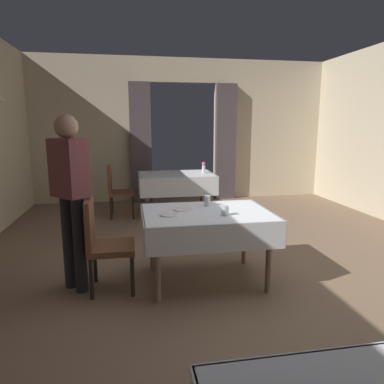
{
  "coord_description": "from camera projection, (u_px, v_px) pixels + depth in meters",
  "views": [
    {
      "loc": [
        -1.15,
        -3.39,
        1.63
      ],
      "look_at": [
        -0.45,
        0.55,
        0.85
      ],
      "focal_mm": 32.64,
      "sensor_mm": 36.0,
      "label": 1
    }
  ],
  "objects": [
    {
      "name": "wall_back",
      "position": [
        183.0,
        130.0,
        7.53
      ],
      "size": [
        6.4,
        0.27,
        3.0
      ],
      "color": "beige",
      "rests_on": "ground"
    },
    {
      "name": "dining_table_mid",
      "position": [
        206.0,
        220.0,
        3.59
      ],
      "size": [
        1.32,
        0.98,
        0.75
      ],
      "color": "#7A604C",
      "rests_on": "ground"
    },
    {
      "name": "chair_mid_left",
      "position": [
        103.0,
        240.0,
        3.41
      ],
      "size": [
        0.44,
        0.44,
        0.93
      ],
      "color": "black",
      "rests_on": "ground"
    },
    {
      "name": "glass_mid_b",
      "position": [
        225.0,
        211.0,
        3.42
      ],
      "size": [
        0.07,
        0.07,
        0.09
      ],
      "primitive_type": "cylinder",
      "color": "silver",
      "rests_on": "dining_table_mid"
    },
    {
      "name": "dining_table_far",
      "position": [
        176.0,
        179.0,
        6.37
      ],
      "size": [
        1.36,
        1.01,
        0.75
      ],
      "color": "#7A604C",
      "rests_on": "ground"
    },
    {
      "name": "person_waiter_by_doorway",
      "position": [
        70.0,
        189.0,
        3.33
      ],
      "size": [
        0.41,
        0.41,
        1.72
      ],
      "color": "black",
      "rests_on": "ground"
    },
    {
      "name": "flower_vase_far",
      "position": [
        204.0,
        167.0,
        6.41
      ],
      "size": [
        0.07,
        0.07,
        0.21
      ],
      "color": "silver",
      "rests_on": "dining_table_far"
    },
    {
      "name": "chair_far_left",
      "position": [
        117.0,
        189.0,
        6.15
      ],
      "size": [
        0.44,
        0.44,
        0.93
      ],
      "color": "black",
      "rests_on": "ground"
    },
    {
      "name": "plate_far_b",
      "position": [
        153.0,
        172.0,
        6.58
      ],
      "size": [
        0.19,
        0.19,
        0.01
      ],
      "primitive_type": "cylinder",
      "color": "white",
      "rests_on": "dining_table_far"
    },
    {
      "name": "plate_mid_d",
      "position": [
        183.0,
        209.0,
        3.66
      ],
      "size": [
        0.22,
        0.22,
        0.01
      ],
      "primitive_type": "cylinder",
      "color": "white",
      "rests_on": "dining_table_mid"
    },
    {
      "name": "glass_mid_a",
      "position": [
        207.0,
        201.0,
        3.81
      ],
      "size": [
        0.07,
        0.07,
        0.12
      ],
      "primitive_type": "cylinder",
      "color": "silver",
      "rests_on": "dining_table_mid"
    },
    {
      "name": "ground",
      "position": [
        242.0,
        277.0,
        3.78
      ],
      "size": [
        10.08,
        10.08,
        0.0
      ],
      "primitive_type": "plane",
      "color": "#7A604C"
    },
    {
      "name": "plate_mid_c",
      "position": [
        170.0,
        214.0,
        3.44
      ],
      "size": [
        0.2,
        0.2,
        0.01
      ],
      "primitive_type": "cylinder",
      "color": "white",
      "rests_on": "dining_table_mid"
    }
  ]
}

